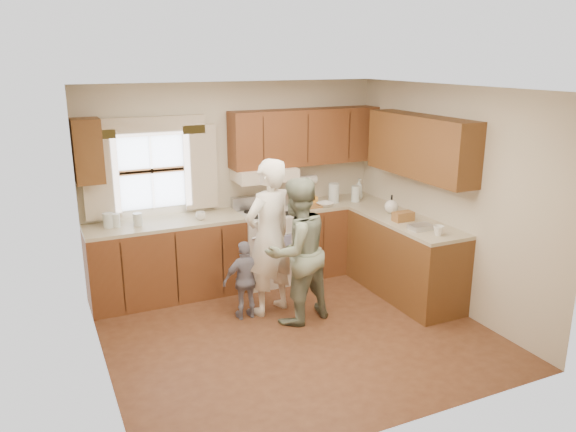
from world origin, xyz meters
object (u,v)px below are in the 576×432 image
child (246,280)px  woman_right (297,251)px  woman_left (269,237)px  stove (268,246)px

child → woman_right: bearing=149.9°
woman_left → woman_right: woman_left is taller
stove → woman_left: 1.01m
woman_left → child: size_ratio=1.98×
stove → woman_left: bearing=-112.1°
woman_right → child: bearing=-44.4°
stove → woman_left: (-0.35, -0.86, 0.41)m
woman_left → child: 0.53m
stove → woman_right: 1.24m
woman_left → child: woman_left is taller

